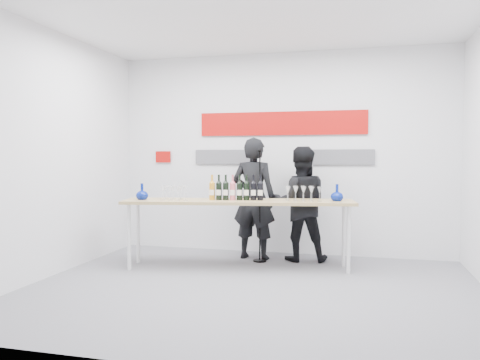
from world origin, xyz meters
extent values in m
plane|color=slate|center=(0.00, 0.00, 0.00)|extent=(5.00, 5.00, 0.00)
cube|color=silver|center=(0.00, 2.00, 1.50)|extent=(5.00, 0.04, 3.00)
cube|color=#AA0A07|center=(0.00, 1.97, 1.95)|extent=(2.50, 0.02, 0.35)
cube|color=#59595E|center=(-0.90, 1.97, 1.45)|extent=(0.90, 0.02, 0.22)
cube|color=#59595E|center=(0.90, 1.97, 1.45)|extent=(0.90, 0.02, 0.22)
cube|color=#AA0A07|center=(-1.90, 1.97, 1.45)|extent=(0.25, 0.02, 0.18)
cube|color=tan|center=(-0.39, 0.89, 0.87)|extent=(3.04, 1.10, 0.04)
cylinder|color=silver|center=(-1.72, 0.46, 0.43)|extent=(0.05, 0.05, 0.85)
cylinder|color=silver|center=(1.01, 0.94, 0.43)|extent=(0.05, 0.05, 0.85)
cylinder|color=silver|center=(-1.79, 0.85, 0.43)|extent=(0.05, 0.05, 0.85)
cylinder|color=silver|center=(0.95, 1.33, 0.43)|extent=(0.05, 0.05, 0.85)
imported|color=black|center=(-0.32, 1.50, 0.86)|extent=(0.67, 0.47, 1.73)
imported|color=black|center=(0.34, 1.56, 0.80)|extent=(0.87, 0.73, 1.60)
cylinder|color=black|center=(-0.19, 1.34, 0.01)|extent=(0.18, 0.18, 0.02)
cylinder|color=black|center=(-0.19, 1.34, 0.76)|extent=(0.02, 0.02, 1.52)
sphere|color=black|center=(-0.19, 1.31, 1.54)|extent=(0.05, 0.05, 0.05)
camera|label=1|loc=(1.11, -4.96, 1.47)|focal=35.00mm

